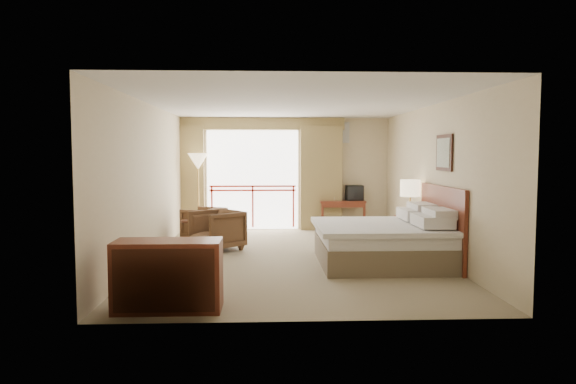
{
  "coord_description": "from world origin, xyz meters",
  "views": [
    {
      "loc": [
        -0.46,
        -8.98,
        1.83
      ],
      "look_at": [
        -0.07,
        0.4,
        1.13
      ],
      "focal_mm": 32.0,
      "sensor_mm": 36.0,
      "label": 1
    }
  ],
  "objects_px": {
    "wastebasket": "(320,228)",
    "armchair_far": "(204,240)",
    "tv": "(354,193)",
    "bed": "(384,241)",
    "floor_lamp": "(198,164)",
    "dresser": "(168,275)",
    "armchair_near": "(217,250)",
    "table_lamp": "(410,189)",
    "side_table": "(192,228)",
    "nightstand": "(410,234)",
    "desk": "(342,207)"
  },
  "relations": [
    {
      "from": "tv",
      "to": "floor_lamp",
      "type": "bearing_deg",
      "value": -156.68
    },
    {
      "from": "side_table",
      "to": "floor_lamp",
      "type": "bearing_deg",
      "value": 92.78
    },
    {
      "from": "nightstand",
      "to": "tv",
      "type": "relative_size",
      "value": 1.6
    },
    {
      "from": "tv",
      "to": "wastebasket",
      "type": "xyz_separation_m",
      "value": [
        -0.91,
        -0.77,
        -0.75
      ]
    },
    {
      "from": "table_lamp",
      "to": "armchair_near",
      "type": "bearing_deg",
      "value": 177.5
    },
    {
      "from": "dresser",
      "to": "armchair_far",
      "type": "bearing_deg",
      "value": 93.74
    },
    {
      "from": "side_table",
      "to": "nightstand",
      "type": "bearing_deg",
      "value": -11.3
    },
    {
      "from": "tv",
      "to": "side_table",
      "type": "xyz_separation_m",
      "value": [
        -3.63,
        -1.91,
        -0.55
      ]
    },
    {
      "from": "side_table",
      "to": "desk",
      "type": "bearing_deg",
      "value": 30.47
    },
    {
      "from": "armchair_near",
      "to": "tv",
      "type": "bearing_deg",
      "value": 91.02
    },
    {
      "from": "wastebasket",
      "to": "dresser",
      "type": "xyz_separation_m",
      "value": [
        -2.37,
        -5.55,
        0.27
      ]
    },
    {
      "from": "armchair_near",
      "to": "dresser",
      "type": "xyz_separation_m",
      "value": [
        -0.2,
        -3.78,
        0.41
      ]
    },
    {
      "from": "table_lamp",
      "to": "bed",
      "type": "bearing_deg",
      "value": -122.51
    },
    {
      "from": "bed",
      "to": "armchair_far",
      "type": "xyz_separation_m",
      "value": [
        -3.3,
        2.57,
        -0.38
      ]
    },
    {
      "from": "table_lamp",
      "to": "wastebasket",
      "type": "height_order",
      "value": "table_lamp"
    },
    {
      "from": "nightstand",
      "to": "wastebasket",
      "type": "relative_size",
      "value": 2.23
    },
    {
      "from": "nightstand",
      "to": "table_lamp",
      "type": "relative_size",
      "value": 0.97
    },
    {
      "from": "wastebasket",
      "to": "armchair_near",
      "type": "bearing_deg",
      "value": -140.75
    },
    {
      "from": "desk",
      "to": "tv",
      "type": "distance_m",
      "value": 0.46
    },
    {
      "from": "armchair_near",
      "to": "floor_lamp",
      "type": "relative_size",
      "value": 0.45
    },
    {
      "from": "bed",
      "to": "armchair_near",
      "type": "xyz_separation_m",
      "value": [
        -2.91,
        1.35,
        -0.38
      ]
    },
    {
      "from": "armchair_far",
      "to": "armchair_near",
      "type": "bearing_deg",
      "value": 43.25
    },
    {
      "from": "wastebasket",
      "to": "armchair_far",
      "type": "height_order",
      "value": "armchair_far"
    },
    {
      "from": "tv",
      "to": "armchair_near",
      "type": "height_order",
      "value": "tv"
    },
    {
      "from": "armchair_near",
      "to": "dresser",
      "type": "bearing_deg",
      "value": -41.67
    },
    {
      "from": "bed",
      "to": "dresser",
      "type": "bearing_deg",
      "value": -142.06
    },
    {
      "from": "tv",
      "to": "floor_lamp",
      "type": "height_order",
      "value": "floor_lamp"
    },
    {
      "from": "bed",
      "to": "wastebasket",
      "type": "relative_size",
      "value": 7.3
    },
    {
      "from": "armchair_far",
      "to": "floor_lamp",
      "type": "xyz_separation_m",
      "value": [
        -0.24,
        1.02,
        1.59
      ]
    },
    {
      "from": "table_lamp",
      "to": "tv",
      "type": "distance_m",
      "value": 2.78
    },
    {
      "from": "bed",
      "to": "floor_lamp",
      "type": "height_order",
      "value": "floor_lamp"
    },
    {
      "from": "table_lamp",
      "to": "floor_lamp",
      "type": "bearing_deg",
      "value": 150.93
    },
    {
      "from": "nightstand",
      "to": "table_lamp",
      "type": "xyz_separation_m",
      "value": [
        0.0,
        0.05,
        0.85
      ]
    },
    {
      "from": "floor_lamp",
      "to": "wastebasket",
      "type": "bearing_deg",
      "value": -9.38
    },
    {
      "from": "bed",
      "to": "wastebasket",
      "type": "height_order",
      "value": "bed"
    },
    {
      "from": "table_lamp",
      "to": "dresser",
      "type": "relative_size",
      "value": 0.54
    },
    {
      "from": "table_lamp",
      "to": "tv",
      "type": "xyz_separation_m",
      "value": [
        -0.6,
        2.7,
        -0.28
      ]
    },
    {
      "from": "tv",
      "to": "armchair_near",
      "type": "relative_size",
      "value": 0.48
    },
    {
      "from": "tv",
      "to": "floor_lamp",
      "type": "xyz_separation_m",
      "value": [
        -3.71,
        -0.31,
        0.7
      ]
    },
    {
      "from": "bed",
      "to": "side_table",
      "type": "height_order",
      "value": "bed"
    },
    {
      "from": "nightstand",
      "to": "desk",
      "type": "height_order",
      "value": "desk"
    },
    {
      "from": "armchair_far",
      "to": "side_table",
      "type": "relative_size",
      "value": 1.56
    },
    {
      "from": "bed",
      "to": "dresser",
      "type": "relative_size",
      "value": 1.72
    },
    {
      "from": "armchair_near",
      "to": "bed",
      "type": "bearing_deg",
      "value": 26.45
    },
    {
      "from": "desk",
      "to": "wastebasket",
      "type": "height_order",
      "value": "desk"
    },
    {
      "from": "bed",
      "to": "table_lamp",
      "type": "relative_size",
      "value": 3.17
    },
    {
      "from": "nightstand",
      "to": "floor_lamp",
      "type": "xyz_separation_m",
      "value": [
        -4.31,
        2.44,
        1.27
      ]
    },
    {
      "from": "armchair_far",
      "to": "tv",
      "type": "bearing_deg",
      "value": 136.13
    },
    {
      "from": "tv",
      "to": "bed",
      "type": "bearing_deg",
      "value": -73.85
    },
    {
      "from": "desk",
      "to": "wastebasket",
      "type": "relative_size",
      "value": 3.74
    }
  ]
}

